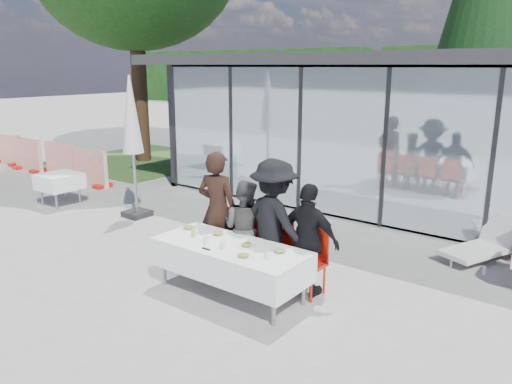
# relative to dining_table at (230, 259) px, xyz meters

# --- Properties ---
(ground) EXTENTS (90.00, 90.00, 0.00)m
(ground) POSITION_rel_dining_table_xyz_m (-0.56, 0.08, -0.54)
(ground) COLOR gray
(ground) RESTS_ON ground
(pavilion) EXTENTS (14.80, 8.80, 3.44)m
(pavilion) POSITION_rel_dining_table_xyz_m (1.44, 8.25, 1.61)
(pavilion) COLOR gray
(pavilion) RESTS_ON ground
(treeline) EXTENTS (62.50, 2.00, 4.40)m
(treeline) POSITION_rel_dining_table_xyz_m (-2.56, 28.08, 1.66)
(treeline) COLOR black
(treeline) RESTS_ON ground
(dining_table) EXTENTS (2.26, 0.96, 0.75)m
(dining_table) POSITION_rel_dining_table_xyz_m (0.00, 0.00, 0.00)
(dining_table) COLOR white
(dining_table) RESTS_ON ground
(diner_a) EXTENTS (0.81, 0.81, 1.90)m
(diner_a) POSITION_rel_dining_table_xyz_m (-0.83, 0.68, 0.41)
(diner_a) COLOR black
(diner_a) RESTS_ON ground
(diner_chair_a) EXTENTS (0.44, 0.44, 0.97)m
(diner_chair_a) POSITION_rel_dining_table_xyz_m (-0.83, 0.75, -0.00)
(diner_chair_a) COLOR #AC180B
(diner_chair_a) RESTS_ON ground
(diner_b) EXTENTS (0.80, 0.80, 1.52)m
(diner_b) POSITION_rel_dining_table_xyz_m (-0.28, 0.68, 0.22)
(diner_b) COLOR #4B4B4B
(diner_b) RESTS_ON ground
(diner_chair_b) EXTENTS (0.44, 0.44, 0.97)m
(diner_chair_b) POSITION_rel_dining_table_xyz_m (-0.28, 0.75, -0.00)
(diner_chair_b) COLOR #AC180B
(diner_chair_b) RESTS_ON ground
(diner_c) EXTENTS (1.44, 1.44, 1.90)m
(diner_c) POSITION_rel_dining_table_xyz_m (0.27, 0.68, 0.41)
(diner_c) COLOR black
(diner_c) RESTS_ON ground
(diner_chair_c) EXTENTS (0.44, 0.44, 0.97)m
(diner_chair_c) POSITION_rel_dining_table_xyz_m (0.27, 0.75, -0.00)
(diner_chair_c) COLOR #AC180B
(diner_chair_c) RESTS_ON ground
(diner_d) EXTENTS (0.95, 0.95, 1.62)m
(diner_d) POSITION_rel_dining_table_xyz_m (0.86, 0.68, 0.27)
(diner_d) COLOR black
(diner_d) RESTS_ON ground
(diner_chair_d) EXTENTS (0.44, 0.44, 0.97)m
(diner_chair_d) POSITION_rel_dining_table_xyz_m (0.86, 0.75, -0.00)
(diner_chair_d) COLOR #AC180B
(diner_chair_d) RESTS_ON ground
(plate_a) EXTENTS (0.29, 0.29, 0.07)m
(plate_a) POSITION_rel_dining_table_xyz_m (-0.95, 0.12, 0.24)
(plate_a) COLOR white
(plate_a) RESTS_ON dining_table
(plate_b) EXTENTS (0.29, 0.29, 0.07)m
(plate_b) POSITION_rel_dining_table_xyz_m (-0.40, 0.19, 0.24)
(plate_b) COLOR white
(plate_b) RESTS_ON dining_table
(plate_c) EXTENTS (0.29, 0.29, 0.07)m
(plate_c) POSITION_rel_dining_table_xyz_m (0.24, 0.08, 0.24)
(plate_c) COLOR white
(plate_c) RESTS_ON dining_table
(plate_d) EXTENTS (0.29, 0.29, 0.07)m
(plate_d) POSITION_rel_dining_table_xyz_m (0.74, 0.15, 0.24)
(plate_d) COLOR white
(plate_d) RESTS_ON dining_table
(plate_extra) EXTENTS (0.29, 0.29, 0.07)m
(plate_extra) POSITION_rel_dining_table_xyz_m (0.45, -0.27, 0.24)
(plate_extra) COLOR white
(plate_extra) RESTS_ON dining_table
(juice_bottle) EXTENTS (0.06, 0.06, 0.16)m
(juice_bottle) POSITION_rel_dining_table_xyz_m (-0.66, -0.05, 0.29)
(juice_bottle) COLOR #90BA4D
(juice_bottle) RESTS_ON dining_table
(drinking_glasses) EXTENTS (1.08, 0.15, 0.10)m
(drinking_glasses) POSITION_rel_dining_table_xyz_m (0.15, -0.14, 0.26)
(drinking_glasses) COLOR silver
(drinking_glasses) RESTS_ON dining_table
(folded_eyeglasses) EXTENTS (0.14, 0.03, 0.01)m
(folded_eyeglasses) POSITION_rel_dining_table_xyz_m (-0.15, -0.33, 0.22)
(folded_eyeglasses) COLOR black
(folded_eyeglasses) RESTS_ON dining_table
(spare_table_left) EXTENTS (0.86, 0.86, 0.74)m
(spare_table_left) POSITION_rel_dining_table_xyz_m (-6.25, 1.21, 0.02)
(spare_table_left) COLOR white
(spare_table_left) RESTS_ON ground
(market_umbrella) EXTENTS (0.50, 0.50, 3.00)m
(market_umbrella) POSITION_rel_dining_table_xyz_m (-4.08, 1.68, 1.45)
(market_umbrella) COLOR black
(market_umbrella) RESTS_ON ground
(construction_barriers) EXTENTS (7.80, 0.60, 1.00)m
(construction_barriers) POSITION_rel_dining_table_xyz_m (-10.58, 2.87, -0.10)
(construction_barriers) COLOR red
(construction_barriers) RESTS_ON ground
(lounger) EXTENTS (1.07, 1.46, 0.72)m
(lounger) POSITION_rel_dining_table_xyz_m (2.52, 3.63, -0.28)
(lounger) COLOR silver
(lounger) RESTS_ON ground
(grass_patch) EXTENTS (5.00, 5.00, 0.02)m
(grass_patch) POSITION_rel_dining_table_xyz_m (-9.06, 6.08, -0.53)
(grass_patch) COLOR #385926
(grass_patch) RESTS_ON ground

